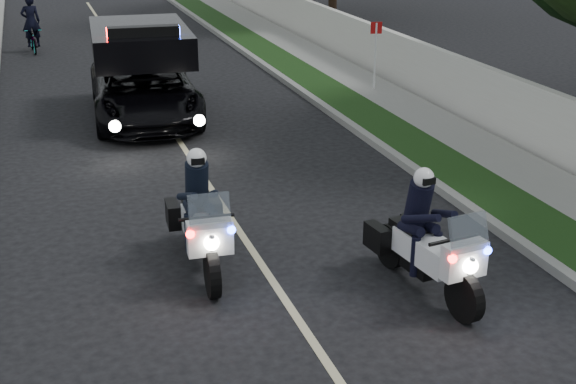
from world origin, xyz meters
name	(u,v)px	position (x,y,z in m)	size (l,w,h in m)	color
curb_right	(350,125)	(4.10, 10.00, 0.07)	(0.20, 60.00, 0.15)	gray
grass_verge	(377,123)	(4.80, 10.00, 0.08)	(1.20, 60.00, 0.16)	#193814
sidewalk_right	(425,118)	(6.10, 10.00, 0.08)	(1.40, 60.00, 0.16)	gray
property_wall	(463,88)	(7.10, 10.00, 0.75)	(0.22, 60.00, 1.50)	beige
lane_marking	(182,145)	(0.00, 10.00, 0.00)	(0.12, 50.00, 0.01)	#BFB78C
police_moto_left	(203,267)	(-0.87, 3.90, 0.00)	(0.76, 2.18, 1.85)	silver
police_moto_right	(422,291)	(1.95, 2.18, 0.00)	(0.75, 2.14, 1.82)	silver
police_suv	(146,118)	(-0.43, 12.45, 0.00)	(2.50, 5.39, 2.62)	black
bicycle	(34,52)	(-2.89, 22.22, 0.00)	(0.57, 1.63, 0.85)	black
cyclist	(34,52)	(-2.89, 22.22, 0.00)	(0.64, 0.43, 1.77)	black
sign_post	(374,95)	(6.00, 12.86, 0.00)	(0.33, 0.33, 2.08)	red
tree_right_d	(332,22)	(9.58, 25.18, 0.00)	(7.72, 7.72, 12.87)	#163913
tree_right_e	(305,9)	(9.76, 29.23, 0.00)	(6.63, 6.63, 11.05)	black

